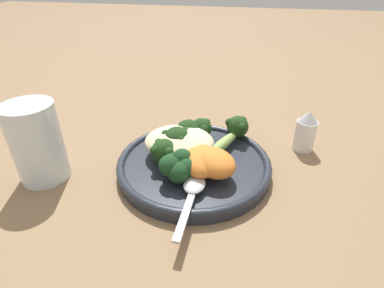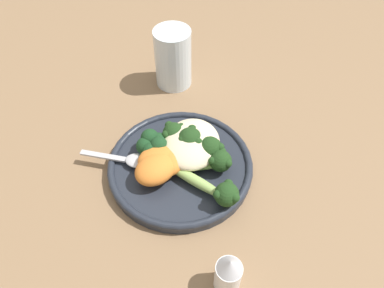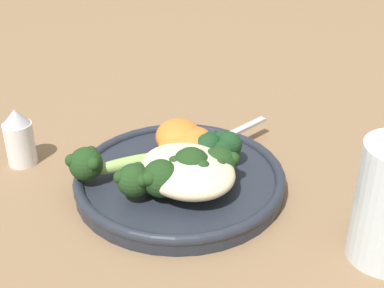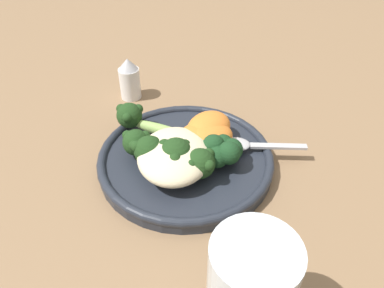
{
  "view_description": "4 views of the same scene",
  "coord_description": "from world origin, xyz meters",
  "px_view_note": "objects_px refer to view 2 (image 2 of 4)",
  "views": [
    {
      "loc": [
        0.06,
        -0.37,
        0.28
      ],
      "look_at": [
        -0.02,
        0.01,
        0.04
      ],
      "focal_mm": 28.0,
      "sensor_mm": 36.0,
      "label": 1
    },
    {
      "loc": [
        0.34,
        0.09,
        0.5
      ],
      "look_at": [
        -0.03,
        0.02,
        0.05
      ],
      "focal_mm": 35.0,
      "sensor_mm": 36.0,
      "label": 2
    },
    {
      "loc": [
        -0.38,
        0.34,
        0.34
      ],
      "look_at": [
        -0.02,
        -0.01,
        0.05
      ],
      "focal_mm": 50.0,
      "sensor_mm": 36.0,
      "label": 3
    },
    {
      "loc": [
        -0.39,
        -0.02,
        0.35
      ],
      "look_at": [
        -0.03,
        -0.01,
        0.05
      ],
      "focal_mm": 35.0,
      "sensor_mm": 36.0,
      "label": 4
    }
  ],
  "objects_px": {
    "broccoli_stalk_1": "(213,162)",
    "spoon": "(130,160)",
    "quinoa_mound": "(191,144)",
    "broccoli_stalk_2": "(203,152)",
    "sweet_potato_chunk_2": "(167,160)",
    "broccoli_stalk_3": "(188,143)",
    "water_glass": "(173,58)",
    "sweet_potato_chunk_1": "(160,158)",
    "salt_shaker": "(228,274)",
    "broccoli_stalk_0": "(216,189)",
    "broccoli_stalk_4": "(174,137)",
    "sweet_potato_chunk_0": "(156,169)",
    "kale_tuft": "(153,144)",
    "plate": "(178,165)"
  },
  "relations": [
    {
      "from": "broccoli_stalk_1",
      "to": "spoon",
      "type": "distance_m",
      "value": 0.13
    },
    {
      "from": "quinoa_mound",
      "to": "broccoli_stalk_2",
      "type": "relative_size",
      "value": 1.01
    },
    {
      "from": "sweet_potato_chunk_2",
      "to": "spoon",
      "type": "distance_m",
      "value": 0.06
    },
    {
      "from": "quinoa_mound",
      "to": "broccoli_stalk_3",
      "type": "bearing_deg",
      "value": -79.38
    },
    {
      "from": "sweet_potato_chunk_2",
      "to": "water_glass",
      "type": "height_order",
      "value": "water_glass"
    },
    {
      "from": "sweet_potato_chunk_1",
      "to": "sweet_potato_chunk_2",
      "type": "xyz_separation_m",
      "value": [
        0.0,
        0.01,
        -0.0
      ]
    },
    {
      "from": "broccoli_stalk_2",
      "to": "salt_shaker",
      "type": "xyz_separation_m",
      "value": [
        0.18,
        0.07,
        -0.0
      ]
    },
    {
      "from": "broccoli_stalk_0",
      "to": "broccoli_stalk_2",
      "type": "xyz_separation_m",
      "value": [
        -0.06,
        -0.03,
        0.0
      ]
    },
    {
      "from": "quinoa_mound",
      "to": "water_glass",
      "type": "relative_size",
      "value": 0.92
    },
    {
      "from": "sweet_potato_chunk_2",
      "to": "salt_shaker",
      "type": "xyz_separation_m",
      "value": [
        0.16,
        0.12,
        -0.0
      ]
    },
    {
      "from": "broccoli_stalk_3",
      "to": "sweet_potato_chunk_1",
      "type": "distance_m",
      "value": 0.05
    },
    {
      "from": "salt_shaker",
      "to": "sweet_potato_chunk_2",
      "type": "bearing_deg",
      "value": -143.52
    },
    {
      "from": "broccoli_stalk_3",
      "to": "broccoli_stalk_4",
      "type": "xyz_separation_m",
      "value": [
        -0.01,
        -0.03,
        -0.0
      ]
    },
    {
      "from": "sweet_potato_chunk_0",
      "to": "quinoa_mound",
      "type": "bearing_deg",
      "value": 143.99
    },
    {
      "from": "kale_tuft",
      "to": "broccoli_stalk_2",
      "type": "bearing_deg",
      "value": 90.41
    },
    {
      "from": "spoon",
      "to": "kale_tuft",
      "type": "bearing_deg",
      "value": -137.55
    },
    {
      "from": "sweet_potato_chunk_1",
      "to": "kale_tuft",
      "type": "relative_size",
      "value": 1.26
    },
    {
      "from": "broccoli_stalk_1",
      "to": "sweet_potato_chunk_1",
      "type": "xyz_separation_m",
      "value": [
        0.01,
        -0.08,
        0.0
      ]
    },
    {
      "from": "quinoa_mound",
      "to": "sweet_potato_chunk_2",
      "type": "distance_m",
      "value": 0.05
    },
    {
      "from": "spoon",
      "to": "salt_shaker",
      "type": "distance_m",
      "value": 0.24
    },
    {
      "from": "broccoli_stalk_3",
      "to": "sweet_potato_chunk_2",
      "type": "xyz_separation_m",
      "value": [
        0.04,
        -0.03,
        -0.01
      ]
    },
    {
      "from": "broccoli_stalk_1",
      "to": "broccoli_stalk_2",
      "type": "bearing_deg",
      "value": 127.0
    },
    {
      "from": "water_glass",
      "to": "broccoli_stalk_0",
      "type": "bearing_deg",
      "value": 25.34
    },
    {
      "from": "spoon",
      "to": "broccoli_stalk_2",
      "type": "bearing_deg",
      "value": -165.32
    },
    {
      "from": "broccoli_stalk_4",
      "to": "sweet_potato_chunk_2",
      "type": "relative_size",
      "value": 1.4
    },
    {
      "from": "broccoli_stalk_3",
      "to": "salt_shaker",
      "type": "bearing_deg",
      "value": -129.68
    },
    {
      "from": "broccoli_stalk_0",
      "to": "broccoli_stalk_3",
      "type": "height_order",
      "value": "broccoli_stalk_3"
    },
    {
      "from": "broccoli_stalk_3",
      "to": "salt_shaker",
      "type": "height_order",
      "value": "salt_shaker"
    },
    {
      "from": "kale_tuft",
      "to": "quinoa_mound",
      "type": "bearing_deg",
      "value": 102.17
    },
    {
      "from": "broccoli_stalk_1",
      "to": "broccoli_stalk_3",
      "type": "relative_size",
      "value": 1.14
    },
    {
      "from": "kale_tuft",
      "to": "sweet_potato_chunk_2",
      "type": "bearing_deg",
      "value": 50.7
    },
    {
      "from": "broccoli_stalk_3",
      "to": "quinoa_mound",
      "type": "bearing_deg",
      "value": -54.09
    },
    {
      "from": "plate",
      "to": "water_glass",
      "type": "height_order",
      "value": "water_glass"
    },
    {
      "from": "broccoli_stalk_4",
      "to": "salt_shaker",
      "type": "height_order",
      "value": "salt_shaker"
    },
    {
      "from": "broccoli_stalk_1",
      "to": "broccoli_stalk_4",
      "type": "distance_m",
      "value": 0.08
    },
    {
      "from": "broccoli_stalk_0",
      "to": "plate",
      "type": "bearing_deg",
      "value": 166.79
    },
    {
      "from": "broccoli_stalk_3",
      "to": "salt_shaker",
      "type": "distance_m",
      "value": 0.22
    },
    {
      "from": "broccoli_stalk_2",
      "to": "kale_tuft",
      "type": "xyz_separation_m",
      "value": [
        0.0,
        -0.08,
        -0.0
      ]
    },
    {
      "from": "broccoli_stalk_3",
      "to": "sweet_potato_chunk_2",
      "type": "relative_size",
      "value": 1.32
    },
    {
      "from": "broccoli_stalk_0",
      "to": "water_glass",
      "type": "xyz_separation_m",
      "value": [
        -0.26,
        -0.13,
        0.02
      ]
    },
    {
      "from": "plate",
      "to": "sweet_potato_chunk_1",
      "type": "height_order",
      "value": "sweet_potato_chunk_1"
    },
    {
      "from": "kale_tuft",
      "to": "water_glass",
      "type": "xyz_separation_m",
      "value": [
        -0.2,
        -0.01,
        0.02
      ]
    },
    {
      "from": "broccoli_stalk_1",
      "to": "broccoli_stalk_3",
      "type": "xyz_separation_m",
      "value": [
        -0.03,
        -0.04,
        0.01
      ]
    },
    {
      "from": "quinoa_mound",
      "to": "water_glass",
      "type": "distance_m",
      "value": 0.2
    },
    {
      "from": "broccoli_stalk_0",
      "to": "salt_shaker",
      "type": "bearing_deg",
      "value": -50.37
    },
    {
      "from": "broccoli_stalk_2",
      "to": "water_glass",
      "type": "xyz_separation_m",
      "value": [
        -0.2,
        -0.1,
        0.02
      ]
    },
    {
      "from": "sweet_potato_chunk_2",
      "to": "salt_shaker",
      "type": "height_order",
      "value": "salt_shaker"
    },
    {
      "from": "broccoli_stalk_4",
      "to": "spoon",
      "type": "bearing_deg",
      "value": 121.79
    },
    {
      "from": "plate",
      "to": "quinoa_mound",
      "type": "relative_size",
      "value": 2.18
    },
    {
      "from": "broccoli_stalk_1",
      "to": "kale_tuft",
      "type": "height_order",
      "value": "same"
    }
  ]
}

